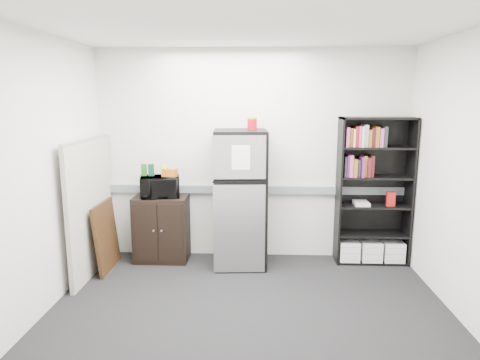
% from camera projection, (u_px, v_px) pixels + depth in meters
% --- Properties ---
extents(floor, '(4.00, 4.00, 0.00)m').
position_uv_depth(floor, '(249.00, 320.00, 4.07)').
color(floor, black).
rests_on(floor, ground).
extents(wall_back, '(4.00, 0.02, 2.70)m').
position_uv_depth(wall_back, '(252.00, 155.00, 5.53)').
color(wall_back, silver).
rests_on(wall_back, floor).
extents(wall_right, '(0.02, 3.50, 2.70)m').
position_uv_depth(wall_right, '(478.00, 183.00, 3.73)').
color(wall_right, silver).
rests_on(wall_right, floor).
extents(wall_left, '(0.02, 3.50, 2.70)m').
position_uv_depth(wall_left, '(31.00, 179.00, 3.90)').
color(wall_left, silver).
rests_on(wall_left, floor).
extents(ceiling, '(4.00, 3.50, 0.02)m').
position_uv_depth(ceiling, '(250.00, 22.00, 3.56)').
color(ceiling, white).
rests_on(ceiling, wall_back).
extents(electrical_raceway, '(3.92, 0.05, 0.10)m').
position_uv_depth(electrical_raceway, '(252.00, 190.00, 5.59)').
color(electrical_raceway, slate).
rests_on(electrical_raceway, wall_back).
extents(wall_note, '(0.14, 0.00, 0.10)m').
position_uv_depth(wall_note, '(225.00, 140.00, 5.50)').
color(wall_note, white).
rests_on(wall_note, wall_back).
extents(bookshelf, '(0.90, 0.34, 1.85)m').
position_uv_depth(bookshelf, '(373.00, 192.00, 5.37)').
color(bookshelf, black).
rests_on(bookshelf, floor).
extents(cubicle_partition, '(0.06, 1.30, 1.62)m').
position_uv_depth(cubicle_partition, '(91.00, 207.00, 5.06)').
color(cubicle_partition, '#A39F91').
rests_on(cubicle_partition, floor).
extents(cabinet, '(0.68, 0.45, 0.85)m').
position_uv_depth(cabinet, '(162.00, 228.00, 5.51)').
color(cabinet, black).
rests_on(cabinet, floor).
extents(microwave, '(0.54, 0.42, 0.27)m').
position_uv_depth(microwave, '(160.00, 187.00, 5.39)').
color(microwave, black).
rests_on(microwave, cabinet).
extents(snack_box_a, '(0.08, 0.06, 0.15)m').
position_uv_depth(snack_box_a, '(144.00, 170.00, 5.40)').
color(snack_box_a, '#1F5418').
rests_on(snack_box_a, microwave).
extents(snack_box_b, '(0.08, 0.06, 0.15)m').
position_uv_depth(snack_box_b, '(151.00, 170.00, 5.39)').
color(snack_box_b, '#0D3A26').
rests_on(snack_box_b, microwave).
extents(snack_box_c, '(0.08, 0.07, 0.14)m').
position_uv_depth(snack_box_c, '(164.00, 170.00, 5.39)').
color(snack_box_c, yellow).
rests_on(snack_box_c, microwave).
extents(snack_bag, '(0.20, 0.14, 0.10)m').
position_uv_depth(snack_bag, '(170.00, 173.00, 5.34)').
color(snack_bag, '#BB5F12').
rests_on(snack_bag, microwave).
extents(refrigerator, '(0.68, 0.70, 1.70)m').
position_uv_depth(refrigerator, '(240.00, 199.00, 5.31)').
color(refrigerator, black).
rests_on(refrigerator, floor).
extents(coffee_can, '(0.12, 0.12, 0.17)m').
position_uv_depth(coffee_can, '(252.00, 123.00, 5.25)').
color(coffee_can, '#B10815').
rests_on(coffee_can, refrigerator).
extents(framed_poster, '(0.12, 0.65, 0.84)m').
position_uv_depth(framed_poster, '(106.00, 236.00, 5.21)').
color(framed_poster, black).
rests_on(framed_poster, floor).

